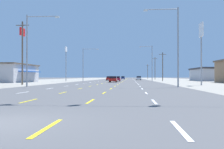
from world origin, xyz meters
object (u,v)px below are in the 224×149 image
Objects in this scene: hatchback_far_right_far at (139,78)px; pole_sign_right_row_1 at (201,38)px; pole_sign_left_row_2 at (66,56)px; sedan_center_turn_near at (117,79)px; sedan_inner_left_midfar at (112,78)px; hatchback_center_turn_farthest at (123,78)px; streetlight_left_row_1 at (85,62)px; streetlight_left_row_0 at (30,45)px; sedan_inner_left_distant_a at (117,78)px; sedan_inner_left_mid at (109,78)px; sedan_center_turn_nearest at (113,79)px; streetlight_right_row_0 at (174,41)px; streetlight_right_row_1 at (151,61)px; hatchback_far_right_farther at (138,78)px; pole_sign_left_row_1 at (22,43)px.

pole_sign_right_row_1 reaches higher than hatchback_far_right_far.
sedan_center_turn_near is at bearing 4.20° from pole_sign_left_row_2.
pole_sign_left_row_2 is at bearing -175.80° from sedan_center_turn_near.
sedan_inner_left_midfar is 29.85m from pole_sign_left_row_2.
streetlight_left_row_1 reaches higher than hatchback_center_turn_farthest.
streetlight_left_row_0 reaches higher than streetlight_left_row_1.
sedan_center_turn_near is 1.00× the size of sedan_inner_left_distant_a.
pole_sign_left_row_2 is at bearing -100.36° from sedan_inner_left_distant_a.
sedan_center_turn_near and sedan_inner_left_mid have the same top height.
sedan_center_turn_nearest is 1.00× the size of sedan_inner_left_distant_a.
pole_sign_right_row_1 is (29.58, -31.83, 0.28)m from pole_sign_left_row_2.
streetlight_left_row_0 is 0.94× the size of streetlight_right_row_0.
streetlight_left_row_1 is 0.94× the size of streetlight_right_row_1.
hatchback_far_right_farther reaches higher than sedan_center_turn_nearest.
sedan_center_turn_near is 16.00m from pole_sign_left_row_2.
pole_sign_left_row_1 is (-22.07, -57.26, 6.43)m from hatchback_far_right_far.
pole_sign_left_row_2 reaches higher than sedan_center_turn_near.
hatchback_far_right_far is 34.74m from sedan_inner_left_distant_a.
streetlight_left_row_1 is at bearing 114.68° from streetlight_right_row_0.
hatchback_far_right_far is at bearing -90.65° from hatchback_far_right_farther.
sedan_inner_left_mid is 40.73m from hatchback_center_turn_farthest.
sedan_inner_left_distant_a is 59.92m from streetlight_right_row_1.
sedan_center_turn_near is at bearing -104.57° from hatchback_far_right_far.
streetlight_right_row_0 is (-5.34, -7.29, -1.38)m from pole_sign_right_row_1.
streetlight_left_row_1 is (-6.27, -58.23, 4.97)m from sedan_inner_left_distant_a.
streetlight_right_row_0 reaches higher than pole_sign_right_row_1.
sedan_center_turn_nearest is 0.45× the size of pole_sign_left_row_2.
streetlight_left_row_1 is (-9.70, 1.87, 4.97)m from sedan_center_turn_near.
hatchback_far_right_far is at bearing 45.67° from sedan_inner_left_mid.
sedan_inner_left_mid and sedan_inner_left_midfar have the same top height.
streetlight_left_row_1 is at bearing -104.73° from sedan_inner_left_midfar.
pole_sign_left_row_2 is (-11.18, -61.17, 6.43)m from sedan_inner_left_distant_a.
streetlight_left_row_0 is (-6.33, -66.03, 4.97)m from sedan_inner_left_midfar.
hatchback_center_turn_farthest is 59.89m from pole_sign_left_row_2.
sedan_center_turn_near is at bearing -169.16° from streetlight_right_row_1.
streetlight_left_row_1 reaches higher than sedan_inner_left_distant_a.
pole_sign_left_row_2 reaches higher than sedan_inner_left_midfar.
sedan_inner_left_midfar is 57.70m from pole_sign_left_row_1.
pole_sign_right_row_1 is (14.97, -32.91, 6.70)m from sedan_center_turn_near.
pole_sign_left_row_2 is 24.56m from streetlight_right_row_1.
hatchback_center_turn_farthest is 91.07m from pole_sign_right_row_1.
sedan_center_turn_nearest is at bearing -100.39° from hatchback_far_right_far.
hatchback_center_turn_farthest is (3.36, 30.83, 0.03)m from sedan_inner_left_midfar.
hatchback_far_right_farther is at bearing 93.98° from streetlight_right_row_1.
pole_sign_left_row_2 reaches higher than sedan_center_turn_nearest.
pole_sign_right_row_1 is at bearing -52.92° from sedan_center_turn_nearest.
streetlight_left_row_0 is at bearing -109.01° from sedan_center_turn_nearest.
pole_sign_left_row_2 is (-14.61, -1.07, 6.43)m from sedan_center_turn_near.
sedan_center_turn_near is 11.06m from streetlight_left_row_1.
streetlight_left_row_0 is (-24.70, -7.29, -1.73)m from pole_sign_right_row_1.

